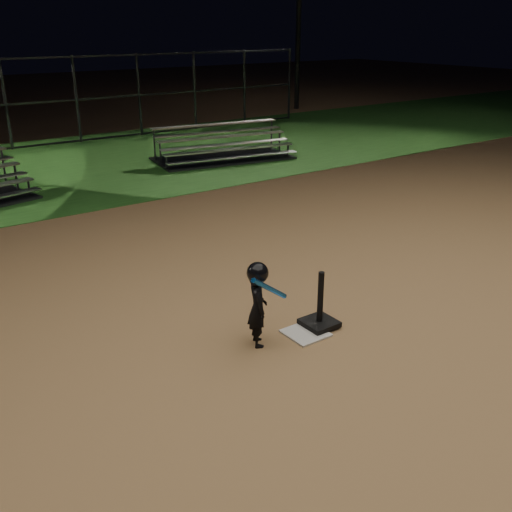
{
  "coord_description": "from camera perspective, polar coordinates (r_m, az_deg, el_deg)",
  "views": [
    {
      "loc": [
        -3.91,
        -4.53,
        3.36
      ],
      "look_at": [
        0.0,
        1.0,
        0.65
      ],
      "focal_mm": 40.99,
      "sensor_mm": 36.0,
      "label": 1
    }
  ],
  "objects": [
    {
      "name": "bleacher_right",
      "position": [
        15.62,
        -3.22,
        10.02
      ],
      "size": [
        3.76,
        2.28,
        0.86
      ],
      "rotation": [
        0.0,
        0.0,
        -0.17
      ],
      "color": "silver",
      "rests_on": "ground"
    },
    {
      "name": "child_batter",
      "position": [
        6.4,
        0.19,
        -4.47
      ],
      "size": [
        0.58,
        0.45,
        0.99
      ],
      "rotation": [
        0.0,
        0.0,
        1.18
      ],
      "color": "black",
      "rests_on": "ground"
    },
    {
      "name": "grass_strip",
      "position": [
        15.41,
        -19.92,
        7.94
      ],
      "size": [
        60.0,
        8.0,
        0.01
      ],
      "primitive_type": "cube",
      "color": "#22541B",
      "rests_on": "ground"
    },
    {
      "name": "backstop_fence",
      "position": [
        18.08,
        -23.22,
        13.41
      ],
      "size": [
        20.08,
        0.08,
        2.5
      ],
      "color": "#38383D",
      "rests_on": "ground"
    },
    {
      "name": "home_plate",
      "position": [
        6.86,
        4.88,
        -7.5
      ],
      "size": [
        0.45,
        0.45,
        0.02
      ],
      "primitive_type": "cube",
      "color": "beige",
      "rests_on": "ground"
    },
    {
      "name": "batting_tee",
      "position": [
        6.96,
        6.22,
        -5.85
      ],
      "size": [
        0.38,
        0.38,
        0.68
      ],
      "color": "black",
      "rests_on": "home_plate"
    },
    {
      "name": "ground",
      "position": [
        6.86,
        4.87,
        -7.59
      ],
      "size": [
        80.0,
        80.0,
        0.0
      ],
      "primitive_type": "plane",
      "color": "#9F7548",
      "rests_on": "ground"
    }
  ]
}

